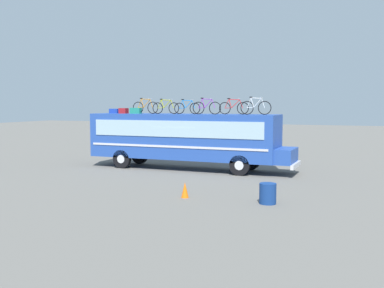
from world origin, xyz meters
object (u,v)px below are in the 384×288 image
Objects in this scene: luggage_bag_1 at (115,111)px; rooftop_bicycle_3 at (187,108)px; rooftop_bicycle_4 at (207,107)px; rooftop_bicycle_5 at (234,108)px; trash_bin at (268,194)px; bus at (185,137)px; luggage_bag_2 at (124,111)px; luggage_bag_3 at (136,111)px; rooftop_bicycle_1 at (145,107)px; rooftop_bicycle_6 at (256,107)px; traffic_cone at (185,190)px; rooftop_bicycle_2 at (166,107)px.

luggage_bag_1 is 0.36× the size of rooftop_bicycle_3.
rooftop_bicycle_4 is 1.50m from rooftop_bicycle_5.
luggage_bag_1 is 13.70m from trash_bin.
luggage_bag_2 reaches higher than bus.
luggage_bag_3 is 0.66m from rooftop_bicycle_1.
rooftop_bicycle_4 is 2.72m from rooftop_bicycle_6.
rooftop_bicycle_6 is at bearing 108.35° from trash_bin.
rooftop_bicycle_1 is 5.37m from rooftop_bicycle_5.
rooftop_bicycle_3 is at bearing 112.61° from traffic_cone.
rooftop_bicycle_2 reaches higher than bus.
traffic_cone is (0.35, -7.59, -3.26)m from rooftop_bicycle_5.
luggage_bag_3 is 3.29m from rooftop_bicycle_3.
rooftop_bicycle_1 is at bearing -176.31° from rooftop_bicycle_5.
rooftop_bicycle_1 is at bearing 2.69° from luggage_bag_2.
luggage_bag_3 is at bearing -179.11° from rooftop_bicycle_6.
rooftop_bicycle_1 is 2.15× the size of trash_bin.
rooftop_bicycle_4 is at bearing -2.49° from luggage_bag_3.
rooftop_bicycle_4 reaches higher than bus.
traffic_cone is (7.16, -7.18, -3.05)m from luggage_bag_2.
luggage_bag_1 is at bearing 179.32° from rooftop_bicycle_6.
bus is 3.03m from rooftop_bicycle_1.
traffic_cone is (5.71, -7.25, -3.28)m from rooftop_bicycle_1.
luggage_bag_2 is 12.97m from trash_bin.
traffic_cone is at bearing -51.78° from rooftop_bicycle_1.
rooftop_bicycle_2 reaches higher than luggage_bag_3.
luggage_bag_3 reaches higher than traffic_cone.
luggage_bag_1 is 0.34× the size of rooftop_bicycle_1.
bus is 8.21m from traffic_cone.
luggage_bag_1 is at bearing 176.12° from rooftop_bicycle_4.
rooftop_bicycle_1 is 1.05× the size of rooftop_bicycle_3.
rooftop_bicycle_1 is (1.45, 0.07, 0.23)m from luggage_bag_2.
rooftop_bicycle_5 reaches higher than traffic_cone.
trash_bin is (9.05, -7.08, -3.19)m from rooftop_bicycle_1.
luggage_bag_3 is 1.06× the size of traffic_cone.
rooftop_bicycle_4 is at bearing -3.88° from luggage_bag_1.
luggage_bag_1 is 7.57m from rooftop_bicycle_5.
luggage_bag_1 is 8.89m from rooftop_bicycle_6.
bus is 9.87m from trash_bin.
rooftop_bicycle_6 is at bearing 82.37° from traffic_cone.
rooftop_bicycle_2 is at bearing -174.62° from rooftop_bicycle_3.
luggage_bag_3 is 4.61m from rooftop_bicycle_4.
rooftop_bicycle_1 reaches higher than trash_bin.
luggage_bag_2 is at bearing -176.85° from bus.
rooftop_bicycle_6 is (4.02, -0.00, 0.04)m from rooftop_bicycle_3.
rooftop_bicycle_5 is 2.77× the size of traffic_cone.
rooftop_bicycle_6 is (8.89, -0.11, 0.26)m from luggage_bag_1.
luggage_bag_1 is 0.74× the size of trash_bin.
rooftop_bicycle_3 reaches higher than luggage_bag_1.
bus is 3.34m from rooftop_bicycle_5.
rooftop_bicycle_6 reaches higher than trash_bin.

